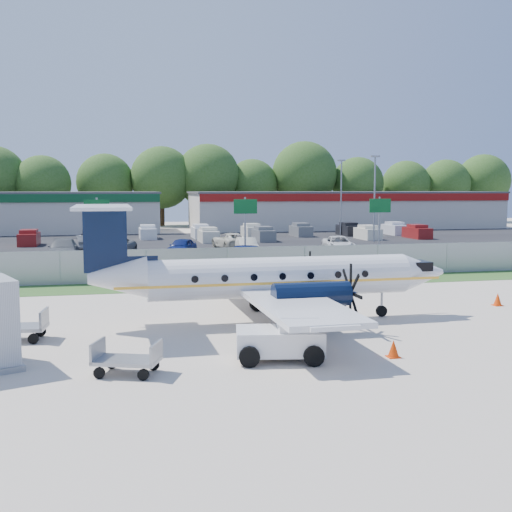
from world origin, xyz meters
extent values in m
plane|color=beige|center=(0.00, 0.00, 0.00)|extent=(170.00, 170.00, 0.00)
cube|color=#2D561E|center=(0.00, 12.00, 0.01)|extent=(170.00, 4.00, 0.02)
cube|color=black|center=(0.00, 19.00, 0.01)|extent=(170.00, 8.00, 0.02)
cube|color=black|center=(0.00, 40.00, 0.01)|extent=(170.00, 32.00, 0.02)
cube|color=gray|center=(0.00, 14.00, 1.00)|extent=(120.00, 0.02, 1.90)
cube|color=gray|center=(0.00, 14.00, 1.98)|extent=(120.00, 0.06, 0.06)
cube|color=gray|center=(0.00, 14.00, 0.05)|extent=(120.00, 0.06, 0.06)
cube|color=beige|center=(26.00, 62.00, 2.50)|extent=(44.00, 12.00, 5.00)
cube|color=#474749|center=(26.00, 62.00, 5.12)|extent=(44.40, 12.40, 0.24)
cube|color=maroon|center=(26.00, 55.90, 4.50)|extent=(44.00, 0.20, 1.00)
cylinder|color=gray|center=(-8.00, 23.00, 2.50)|extent=(0.14, 0.14, 5.00)
cube|color=#0C5923|center=(-8.00, 22.85, 4.30)|extent=(1.80, 0.08, 1.10)
cylinder|color=gray|center=(3.00, 23.00, 2.50)|extent=(0.14, 0.14, 5.00)
cube|color=#0C5923|center=(3.00, 22.85, 4.30)|extent=(1.80, 0.08, 1.10)
cylinder|color=gray|center=(14.00, 23.00, 2.50)|extent=(0.14, 0.14, 5.00)
cube|color=#0C5923|center=(14.00, 22.85, 4.30)|extent=(1.80, 0.08, 1.10)
cylinder|color=gray|center=(20.00, 38.00, 4.50)|extent=(0.18, 0.18, 9.00)
cube|color=gray|center=(20.00, 38.00, 9.00)|extent=(0.90, 0.35, 0.18)
cylinder|color=gray|center=(20.00, 48.00, 4.50)|extent=(0.18, 0.18, 9.00)
cube|color=gray|center=(20.00, 48.00, 9.00)|extent=(0.90, 0.35, 0.18)
cylinder|color=silver|center=(-0.07, 1.02, 1.92)|extent=(11.18, 1.77, 1.70)
cone|color=silver|center=(6.50, 1.06, 1.92)|extent=(1.98, 1.71, 1.70)
cone|color=silver|center=(-6.82, 0.98, 2.10)|extent=(2.33, 1.71, 1.70)
cube|color=black|center=(6.32, 1.06, 2.23)|extent=(0.81, 1.17, 0.40)
cube|color=silver|center=(-0.52, 1.02, 1.43)|extent=(2.95, 15.75, 0.20)
cylinder|color=black|center=(0.48, -1.57, 1.56)|extent=(3.04, 1.00, 0.98)
cylinder|color=black|center=(0.45, 3.61, 1.56)|extent=(3.04, 1.00, 0.98)
cube|color=black|center=(-7.26, 0.98, 3.62)|extent=(1.70, 0.17, 2.59)
cube|color=silver|center=(-7.35, 0.98, 4.92)|extent=(2.18, 5.55, 0.13)
cylinder|color=gray|center=(4.58, 1.05, 0.58)|extent=(0.11, 0.11, 1.16)
cylinder|color=black|center=(4.58, 1.05, 0.25)|extent=(0.50, 0.16, 0.50)
cylinder|color=black|center=(-0.50, -1.57, 0.29)|extent=(0.57, 0.36, 0.57)
cylinder|color=black|center=(-0.53, 3.61, 0.29)|extent=(0.57, 0.36, 0.57)
cube|color=silver|center=(-1.67, -4.88, 0.63)|extent=(3.11, 2.19, 0.80)
cube|color=silver|center=(-1.11, -4.98, 1.25)|extent=(1.50, 1.68, 0.57)
cube|color=black|center=(-0.61, -5.07, 1.28)|extent=(0.42, 1.27, 0.46)
cylinder|color=black|center=(-2.84, -5.57, 0.34)|extent=(0.72, 0.37, 0.68)
cylinder|color=black|center=(-2.52, -3.82, 0.34)|extent=(0.72, 0.37, 0.68)
cylinder|color=black|center=(-0.82, -5.93, 0.34)|extent=(0.72, 0.37, 0.68)
cylinder|color=black|center=(-0.50, -4.18, 0.34)|extent=(0.72, 0.37, 0.68)
cube|color=gray|center=(-10.58, -0.16, 0.50)|extent=(2.34, 1.57, 0.13)
cube|color=gray|center=(-9.54, -0.29, 0.83)|extent=(0.24, 1.32, 0.66)
cylinder|color=black|center=(-9.88, -0.85, 0.20)|extent=(0.41, 0.18, 0.40)
cylinder|color=black|center=(-9.74, 0.35, 0.20)|extent=(0.41, 0.18, 0.40)
cube|color=gray|center=(-6.65, -5.53, 0.44)|extent=(2.23, 1.77, 0.12)
cube|color=gray|center=(-7.51, -5.20, 0.73)|extent=(0.48, 1.12, 0.58)
cube|color=gray|center=(-5.78, -5.85, 0.73)|extent=(0.48, 1.12, 0.58)
cylinder|color=black|center=(-7.47, -5.79, 0.17)|extent=(0.37, 0.23, 0.35)
cylinder|color=black|center=(-7.10, -4.79, 0.17)|extent=(0.37, 0.23, 0.35)
cylinder|color=black|center=(-6.20, -6.27, 0.17)|extent=(0.37, 0.23, 0.35)
cylinder|color=black|center=(-5.82, -5.26, 0.17)|extent=(0.37, 0.23, 0.35)
cone|color=#E13807|center=(11.16, 2.29, 0.31)|extent=(0.41, 0.41, 0.62)
cube|color=#E13807|center=(11.16, 2.29, 0.02)|extent=(0.43, 0.43, 0.03)
cone|color=#E13807|center=(2.13, -5.47, 0.30)|extent=(0.40, 0.40, 0.59)
cube|color=#E13807|center=(2.13, -5.47, 0.02)|extent=(0.42, 0.42, 0.03)
cone|color=#E13807|center=(1.69, 6.12, 0.29)|extent=(0.39, 0.39, 0.58)
cube|color=#E13807|center=(1.69, 6.12, 0.02)|extent=(0.41, 0.41, 0.03)
imported|color=navy|center=(2.08, 20.32, 0.00)|extent=(5.30, 3.43, 1.68)
imported|color=#595B5E|center=(-10.81, 28.39, 0.00)|extent=(2.37, 5.58, 1.61)
imported|color=#595B5E|center=(-6.96, 28.92, 0.00)|extent=(4.50, 6.43, 1.63)
imported|color=navy|center=(-1.25, 28.80, 0.00)|extent=(3.34, 4.75, 1.50)
imported|color=beige|center=(4.32, 28.56, 0.00)|extent=(1.81, 4.48, 1.45)
imported|color=silver|center=(12.65, 28.65, 0.00)|extent=(3.29, 5.56, 1.45)
imported|color=#595B5E|center=(-9.48, 35.81, 0.00)|extent=(2.10, 4.35, 1.37)
imported|color=beige|center=(4.01, 34.62, 0.00)|extent=(3.35, 5.66, 1.47)
camera|label=1|loc=(-7.03, -24.98, 5.64)|focal=45.00mm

